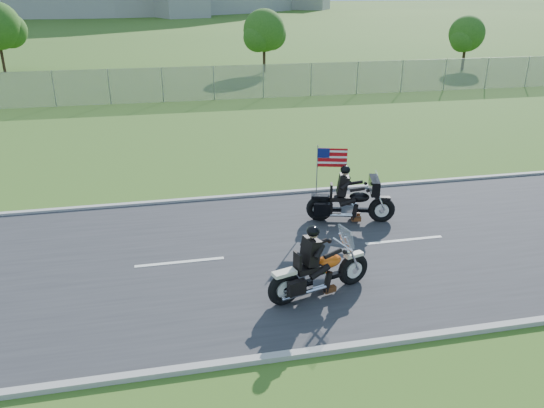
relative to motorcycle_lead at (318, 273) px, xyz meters
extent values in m
plane|color=#2A4A17|center=(-0.96, 2.07, -0.55)|extent=(420.00, 420.00, 0.00)
cube|color=#28282B|center=(-0.96, 2.07, -0.53)|extent=(120.00, 8.00, 0.04)
cube|color=#9E9B93|center=(-0.96, 6.12, -0.50)|extent=(120.00, 0.18, 0.12)
cube|color=#9E9B93|center=(-0.96, -1.98, -0.50)|extent=(120.00, 0.18, 0.12)
cube|color=gray|center=(-5.96, 22.07, 0.45)|extent=(60.00, 0.03, 2.00)
cylinder|color=#382316|center=(5.04, 32.07, 0.71)|extent=(0.22, 0.22, 2.52)
sphere|color=#244E15|center=(5.04, 32.07, 2.60)|extent=(3.20, 3.20, 3.20)
sphere|color=#244E15|center=(5.68, 32.55, 2.24)|extent=(2.40, 2.40, 2.40)
sphere|color=#244E15|center=(4.48, 31.67, 2.15)|extent=(2.24, 2.24, 2.24)
cylinder|color=#382316|center=(-14.96, 36.07, 0.85)|extent=(0.22, 0.22, 2.80)
sphere|color=#244E15|center=(-14.24, 36.61, 2.55)|extent=(2.70, 2.70, 2.70)
cylinder|color=#382316|center=(21.04, 30.07, 0.57)|extent=(0.22, 0.22, 2.24)
sphere|color=#244E15|center=(21.04, 30.07, 2.25)|extent=(2.80, 2.80, 2.80)
sphere|color=#244E15|center=(21.60, 30.49, 1.93)|extent=(2.10, 2.10, 2.10)
sphere|color=#244E15|center=(20.55, 29.72, 1.85)|extent=(1.96, 1.96, 1.96)
torus|color=black|center=(0.91, 0.26, -0.15)|extent=(0.81, 0.40, 0.79)
torus|color=black|center=(-0.83, -0.24, -0.15)|extent=(0.81, 0.40, 0.79)
ellipsoid|color=#EF5C11|center=(0.27, 0.08, 0.23)|extent=(0.66, 0.49, 0.30)
cube|color=black|center=(-0.26, -0.08, 0.19)|extent=(0.65, 0.47, 0.13)
cube|color=black|center=(-0.21, -0.06, 0.60)|extent=(0.36, 0.48, 0.58)
sphere|color=black|center=(-0.16, -0.05, 1.06)|extent=(0.35, 0.35, 0.29)
cube|color=silver|center=(0.67, 0.19, 0.74)|extent=(0.18, 0.48, 0.42)
torus|color=black|center=(2.91, 3.38, -0.15)|extent=(0.80, 0.38, 0.78)
torus|color=black|center=(1.18, 3.84, -0.15)|extent=(0.80, 0.38, 0.78)
ellipsoid|color=black|center=(2.27, 3.55, 0.23)|extent=(0.66, 0.48, 0.30)
cube|color=black|center=(1.74, 3.69, 0.19)|extent=(0.64, 0.45, 0.13)
cube|color=black|center=(1.79, 3.67, 0.60)|extent=(0.35, 0.47, 0.58)
sphere|color=black|center=(1.84, 3.66, 1.05)|extent=(0.35, 0.35, 0.28)
cube|color=black|center=(2.65, 3.44, 0.60)|extent=(0.44, 0.87, 0.42)
cube|color=#B70C11|center=(1.54, 3.96, 1.33)|extent=(0.82, 0.24, 0.55)
camera|label=1|loc=(-3.09, -9.77, 5.90)|focal=35.00mm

